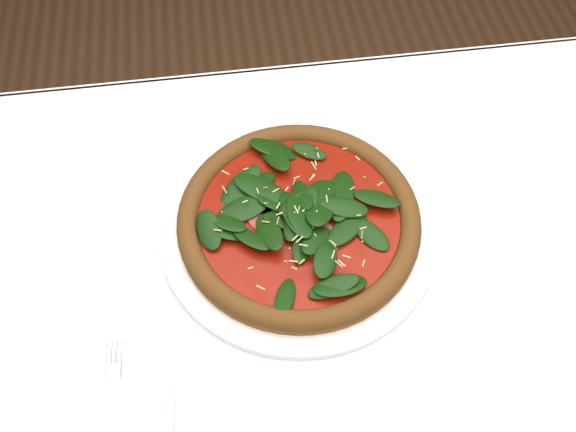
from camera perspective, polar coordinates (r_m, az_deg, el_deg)
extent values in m
cube|color=white|center=(0.86, 6.49, -5.95)|extent=(1.20, 0.80, 0.04)
cylinder|color=#503320|center=(1.40, -20.34, -3.34)|extent=(0.06, 0.06, 0.71)
cylinder|color=#503320|center=(1.51, 22.78, 1.61)|extent=(0.06, 0.06, 0.71)
cube|color=white|center=(1.16, 2.07, 9.35)|extent=(1.20, 0.01, 0.22)
cylinder|color=white|center=(0.87, 0.96, -0.98)|extent=(0.38, 0.38, 0.01)
torus|color=white|center=(0.87, 0.96, -0.82)|extent=(0.38, 0.38, 0.01)
cylinder|color=#985824|center=(0.86, 0.97, -0.55)|extent=(0.33, 0.33, 0.01)
torus|color=#965822|center=(0.85, 0.98, -0.23)|extent=(0.33, 0.33, 0.03)
cylinder|color=#991B05|center=(0.85, 0.98, -0.23)|extent=(0.28, 0.28, 0.00)
cylinder|color=brown|center=(0.85, 0.98, -0.07)|extent=(0.24, 0.24, 0.00)
ellipsoid|color=black|center=(0.84, 0.99, 0.34)|extent=(0.27, 0.27, 0.03)
cylinder|color=beige|center=(0.83, 1.00, 0.59)|extent=(0.24, 0.24, 0.00)
cube|color=white|center=(0.79, -15.18, -16.35)|extent=(0.14, 0.08, 0.01)
cube|color=silver|center=(0.78, -15.30, -16.18)|extent=(0.02, 0.11, 0.00)
cube|color=silver|center=(0.80, -15.12, -11.99)|extent=(0.02, 0.04, 0.00)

